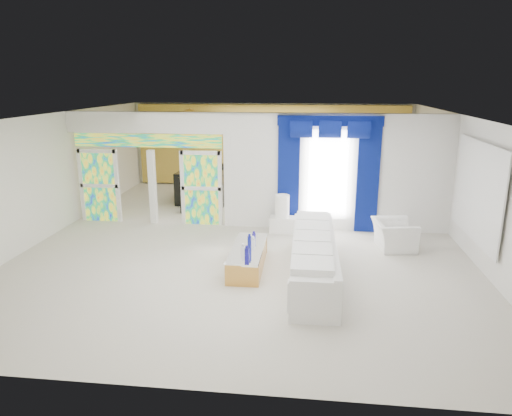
# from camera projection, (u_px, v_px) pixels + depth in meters

# --- Properties ---
(floor) EXTENTS (12.00, 12.00, 0.00)m
(floor) POSITION_uv_depth(u_px,v_px,m) (250.00, 238.00, 11.69)
(floor) COLOR #B7AF9E
(floor) RESTS_ON ground
(dividing_wall) EXTENTS (5.70, 0.18, 3.00)m
(dividing_wall) POSITION_uv_depth(u_px,v_px,m) (338.00, 173.00, 12.01)
(dividing_wall) COLOR white
(dividing_wall) RESTS_ON ground
(dividing_header) EXTENTS (4.30, 0.18, 0.55)m
(dividing_header) POSITION_uv_depth(u_px,v_px,m) (146.00, 122.00, 12.25)
(dividing_header) COLOR white
(dividing_header) RESTS_ON dividing_wall
(stained_panel_left) EXTENTS (0.95, 0.04, 2.00)m
(stained_panel_left) POSITION_uv_depth(u_px,v_px,m) (100.00, 186.00, 12.86)
(stained_panel_left) COLOR #994C3F
(stained_panel_left) RESTS_ON ground
(stained_panel_right) EXTENTS (0.95, 0.04, 2.00)m
(stained_panel_right) POSITION_uv_depth(u_px,v_px,m) (201.00, 188.00, 12.55)
(stained_panel_right) COLOR #994C3F
(stained_panel_right) RESTS_ON ground
(stained_transom) EXTENTS (4.00, 0.05, 0.35)m
(stained_transom) POSITION_uv_depth(u_px,v_px,m) (147.00, 141.00, 12.38)
(stained_transom) COLOR #994C3F
(stained_transom) RESTS_ON dividing_header
(window_pane) EXTENTS (1.00, 0.02, 2.30)m
(window_pane) POSITION_uv_depth(u_px,v_px,m) (328.00, 175.00, 11.96)
(window_pane) COLOR white
(window_pane) RESTS_ON dividing_wall
(blue_drape_left) EXTENTS (0.55, 0.10, 2.80)m
(blue_drape_left) POSITION_uv_depth(u_px,v_px,m) (289.00, 176.00, 12.06)
(blue_drape_left) COLOR #030F46
(blue_drape_left) RESTS_ON ground
(blue_drape_right) EXTENTS (0.55, 0.10, 2.80)m
(blue_drape_right) POSITION_uv_depth(u_px,v_px,m) (368.00, 178.00, 11.83)
(blue_drape_right) COLOR #030F46
(blue_drape_right) RESTS_ON ground
(blue_pelmet) EXTENTS (2.60, 0.12, 0.25)m
(blue_pelmet) POSITION_uv_depth(u_px,v_px,m) (330.00, 121.00, 11.57)
(blue_pelmet) COLOR #030F46
(blue_pelmet) RESTS_ON dividing_wall
(wall_mirror) EXTENTS (0.04, 2.70, 1.90)m
(wall_mirror) POSITION_uv_depth(u_px,v_px,m) (478.00, 191.00, 9.77)
(wall_mirror) COLOR white
(wall_mirror) RESTS_ON ground
(gold_curtains) EXTENTS (9.70, 0.12, 2.90)m
(gold_curtains) POSITION_uv_depth(u_px,v_px,m) (271.00, 146.00, 16.95)
(gold_curtains) COLOR #B88C2C
(gold_curtains) RESTS_ON ground
(white_sofa) EXTENTS (0.89, 3.91, 0.74)m
(white_sofa) POSITION_uv_depth(u_px,v_px,m) (313.00, 259.00, 9.28)
(white_sofa) COLOR white
(white_sofa) RESTS_ON ground
(coffee_table) EXTENTS (0.67, 1.94, 0.43)m
(coffee_table) POSITION_uv_depth(u_px,v_px,m) (248.00, 258.00, 9.76)
(coffee_table) COLOR #C28B3C
(coffee_table) RESTS_ON ground
(console_table) EXTENTS (1.22, 0.40, 0.40)m
(console_table) POSITION_uv_depth(u_px,v_px,m) (294.00, 225.00, 12.04)
(console_table) COLOR white
(console_table) RESTS_ON ground
(table_lamp) EXTENTS (0.36, 0.36, 0.58)m
(table_lamp) POSITION_uv_depth(u_px,v_px,m) (282.00, 206.00, 11.94)
(table_lamp) COLOR white
(table_lamp) RESTS_ON console_table
(armchair) EXTENTS (1.00, 1.11, 0.65)m
(armchair) POSITION_uv_depth(u_px,v_px,m) (394.00, 235.00, 10.88)
(armchair) COLOR white
(armchair) RESTS_ON ground
(grand_piano) EXTENTS (1.64, 2.09, 1.02)m
(grand_piano) POSITION_uv_depth(u_px,v_px,m) (207.00, 184.00, 15.30)
(grand_piano) COLOR black
(grand_piano) RESTS_ON ground
(piano_bench) EXTENTS (0.84, 0.37, 0.28)m
(piano_bench) POSITION_uv_depth(u_px,v_px,m) (195.00, 208.00, 13.87)
(piano_bench) COLOR black
(piano_bench) RESTS_ON ground
(tv_console) EXTENTS (0.64, 0.60, 0.82)m
(tv_console) POSITION_uv_depth(u_px,v_px,m) (105.00, 197.00, 14.06)
(tv_console) COLOR tan
(tv_console) RESTS_ON ground
(chandelier) EXTENTS (0.60, 0.60, 0.60)m
(chandelier) POSITION_uv_depth(u_px,v_px,m) (190.00, 118.00, 14.51)
(chandelier) COLOR gold
(chandelier) RESTS_ON ceiling
(decanters) EXTENTS (0.23, 1.15, 0.29)m
(decanters) POSITION_uv_depth(u_px,v_px,m) (249.00, 246.00, 9.58)
(decanters) COLOR navy
(decanters) RESTS_ON coffee_table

